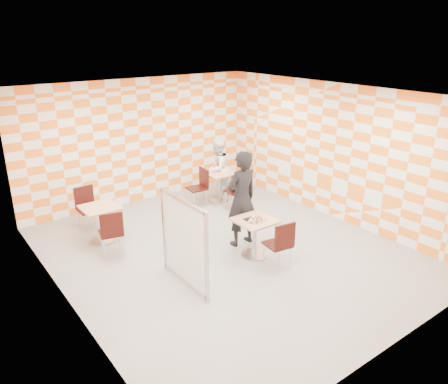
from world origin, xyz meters
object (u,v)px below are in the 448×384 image
object	(u,v)px
chair_main_front	(281,242)
chair_second_side	(200,184)
sport_bottle	(210,170)
main_table	(255,231)
partition	(184,242)
second_table	(219,181)
man_dark	(242,199)
man_white	(217,169)
empty_table	(101,218)
chair_second_front	(237,189)
chair_empty_far	(87,204)
soda_bottle	(219,167)
chair_empty_near	(111,230)

from	to	relation	value
chair_main_front	chair_second_side	xyz separation A→B (m)	(0.56, 3.40, 0.00)
chair_main_front	sport_bottle	distance (m)	3.56
main_table	sport_bottle	distance (m)	2.95
main_table	chair_main_front	distance (m)	0.66
main_table	partition	distance (m)	1.61
second_table	man_dark	xyz separation A→B (m)	(-1.03, -2.16, 0.45)
chair_main_front	man_white	distance (m)	3.81
empty_table	chair_second_front	bearing A→B (deg)	-6.42
chair_empty_far	partition	distance (m)	3.22
chair_second_front	soda_bottle	size ratio (longest dim) A/B	4.02
chair_second_side	chair_empty_near	distance (m)	3.00
chair_second_side	chair_empty_near	bearing A→B (deg)	-157.08
chair_empty_near	partition	xyz separation A→B (m)	(0.57, -1.65, 0.25)
second_table	soda_bottle	bearing A→B (deg)	51.14
empty_table	chair_empty_far	world-z (taller)	chair_empty_far
chair_main_front	empty_table	bearing A→B (deg)	125.36
main_table	empty_table	world-z (taller)	same
soda_bottle	chair_second_side	bearing A→B (deg)	-174.77
empty_table	chair_second_front	size ratio (longest dim) A/B	0.81
chair_empty_far	man_white	size ratio (longest dim) A/B	0.61
empty_table	chair_second_side	size ratio (longest dim) A/B	0.81
main_table	man_white	bearing A→B (deg)	66.64
sport_bottle	man_dark	bearing A→B (deg)	-110.22
chair_second_front	chair_empty_near	size ratio (longest dim) A/B	1.00
main_table	soda_bottle	bearing A→B (deg)	66.56
chair_main_front	man_white	size ratio (longest dim) A/B	0.61
man_white	chair_empty_near	bearing A→B (deg)	3.02
chair_empty_far	partition	world-z (taller)	partition
partition	soda_bottle	xyz separation A→B (m)	(2.80, 2.87, 0.06)
chair_second_side	man_dark	distance (m)	2.28
chair_main_front	chair_empty_far	xyz separation A→B (m)	(-2.11, 3.75, 0.00)
chair_empty_near	partition	distance (m)	1.76
chair_second_front	man_dark	bearing A→B (deg)	-125.76
second_table	man_white	size ratio (longest dim) A/B	0.49
second_table	chair_second_side	world-z (taller)	chair_second_side
soda_bottle	man_white	bearing A→B (deg)	68.01
second_table	soda_bottle	world-z (taller)	soda_bottle
empty_table	chair_main_front	bearing A→B (deg)	-54.64
empty_table	chair_empty_near	bearing A→B (deg)	-97.20
chair_second_front	empty_table	bearing A→B (deg)	173.58
chair_empty_far	sport_bottle	world-z (taller)	sport_bottle
chair_empty_far	sport_bottle	bearing A→B (deg)	-6.11
empty_table	partition	world-z (taller)	partition
empty_table	partition	distance (m)	2.45
second_table	chair_second_front	xyz separation A→B (m)	(-0.02, -0.76, 0.04)
partition	main_table	bearing A→B (deg)	2.64
chair_main_front	partition	size ratio (longest dim) A/B	0.60
sport_bottle	partition	bearing A→B (deg)	-131.51
chair_empty_far	sport_bottle	size ratio (longest dim) A/B	4.62
empty_table	soda_bottle	world-z (taller)	soda_bottle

